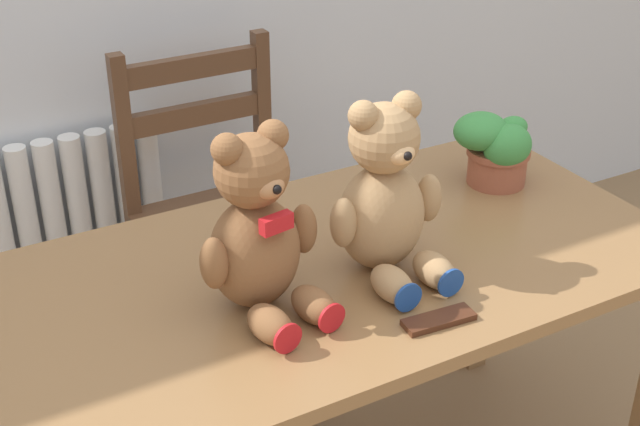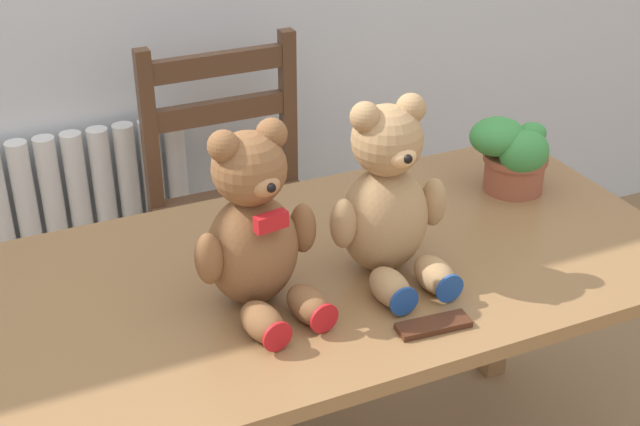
{
  "view_description": "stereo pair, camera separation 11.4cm",
  "coord_description": "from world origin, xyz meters",
  "px_view_note": "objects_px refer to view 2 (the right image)",
  "views": [
    {
      "loc": [
        -0.68,
        -0.94,
        1.64
      ],
      "look_at": [
        0.01,
        0.31,
        0.86
      ],
      "focal_mm": 50.0,
      "sensor_mm": 36.0,
      "label": 1
    },
    {
      "loc": [
        -0.58,
        -0.99,
        1.64
      ],
      "look_at": [
        0.01,
        0.31,
        0.86
      ],
      "focal_mm": 50.0,
      "sensor_mm": 36.0,
      "label": 2
    }
  ],
  "objects_px": {
    "wooden_chair_behind": "(241,213)",
    "chocolate_bar": "(433,325)",
    "teddy_bear_left": "(255,231)",
    "potted_plant": "(513,153)",
    "teddy_bear_right": "(388,201)"
  },
  "relations": [
    {
      "from": "wooden_chair_behind",
      "to": "potted_plant",
      "type": "height_order",
      "value": "wooden_chair_behind"
    },
    {
      "from": "potted_plant",
      "to": "chocolate_bar",
      "type": "bearing_deg",
      "value": -138.08
    },
    {
      "from": "teddy_bear_left",
      "to": "teddy_bear_right",
      "type": "distance_m",
      "value": 0.27
    },
    {
      "from": "teddy_bear_right",
      "to": "potted_plant",
      "type": "relative_size",
      "value": 1.88
    },
    {
      "from": "teddy_bear_right",
      "to": "potted_plant",
      "type": "height_order",
      "value": "teddy_bear_right"
    },
    {
      "from": "chocolate_bar",
      "to": "teddy_bear_left",
      "type": "bearing_deg",
      "value": 140.93
    },
    {
      "from": "teddy_bear_right",
      "to": "potted_plant",
      "type": "xyz_separation_m",
      "value": [
        0.42,
        0.18,
        -0.06
      ]
    },
    {
      "from": "wooden_chair_behind",
      "to": "chocolate_bar",
      "type": "relative_size",
      "value": 6.9
    },
    {
      "from": "teddy_bear_left",
      "to": "potted_plant",
      "type": "distance_m",
      "value": 0.71
    },
    {
      "from": "teddy_bear_right",
      "to": "wooden_chair_behind",
      "type": "bearing_deg",
      "value": -88.53
    },
    {
      "from": "potted_plant",
      "to": "chocolate_bar",
      "type": "xyz_separation_m",
      "value": [
        -0.43,
        -0.39,
        -0.09
      ]
    },
    {
      "from": "wooden_chair_behind",
      "to": "teddy_bear_right",
      "type": "relative_size",
      "value": 2.61
    },
    {
      "from": "teddy_bear_left",
      "to": "potted_plant",
      "type": "height_order",
      "value": "teddy_bear_left"
    },
    {
      "from": "wooden_chair_behind",
      "to": "teddy_bear_right",
      "type": "distance_m",
      "value": 0.85
    },
    {
      "from": "teddy_bear_left",
      "to": "teddy_bear_right",
      "type": "relative_size",
      "value": 0.99
    }
  ]
}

